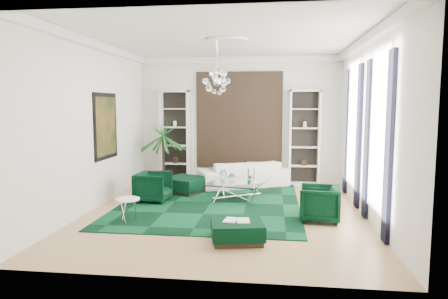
# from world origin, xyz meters

# --- Properties ---
(floor) EXTENTS (6.00, 7.00, 0.02)m
(floor) POSITION_xyz_m (0.00, 0.00, -0.01)
(floor) COLOR tan
(floor) RESTS_ON ground
(ceiling) EXTENTS (6.00, 7.00, 0.02)m
(ceiling) POSITION_xyz_m (0.00, 0.00, 3.81)
(ceiling) COLOR white
(ceiling) RESTS_ON ground
(wall_back) EXTENTS (6.00, 0.02, 3.80)m
(wall_back) POSITION_xyz_m (0.00, 3.51, 1.90)
(wall_back) COLOR silver
(wall_back) RESTS_ON ground
(wall_front) EXTENTS (6.00, 0.02, 3.80)m
(wall_front) POSITION_xyz_m (0.00, -3.51, 1.90)
(wall_front) COLOR silver
(wall_front) RESTS_ON ground
(wall_left) EXTENTS (0.02, 7.00, 3.80)m
(wall_left) POSITION_xyz_m (-3.01, 0.00, 1.90)
(wall_left) COLOR silver
(wall_left) RESTS_ON ground
(wall_right) EXTENTS (0.02, 7.00, 3.80)m
(wall_right) POSITION_xyz_m (3.01, 0.00, 1.90)
(wall_right) COLOR silver
(wall_right) RESTS_ON ground
(crown_molding) EXTENTS (6.00, 7.00, 0.18)m
(crown_molding) POSITION_xyz_m (0.00, 0.00, 3.70)
(crown_molding) COLOR white
(crown_molding) RESTS_ON ceiling
(ceiling_medallion) EXTENTS (0.90, 0.90, 0.05)m
(ceiling_medallion) POSITION_xyz_m (0.00, 0.30, 3.77)
(ceiling_medallion) COLOR white
(ceiling_medallion) RESTS_ON ceiling
(tapestry) EXTENTS (2.50, 0.06, 2.80)m
(tapestry) POSITION_xyz_m (0.00, 3.46, 1.90)
(tapestry) COLOR black
(tapestry) RESTS_ON wall_back
(shelving_left) EXTENTS (0.90, 0.38, 2.80)m
(shelving_left) POSITION_xyz_m (-1.95, 3.31, 1.40)
(shelving_left) COLOR white
(shelving_left) RESTS_ON floor
(shelving_right) EXTENTS (0.90, 0.38, 2.80)m
(shelving_right) POSITION_xyz_m (1.95, 3.31, 1.40)
(shelving_right) COLOR white
(shelving_right) RESTS_ON floor
(painting) EXTENTS (0.04, 1.30, 1.60)m
(painting) POSITION_xyz_m (-2.97, 0.60, 1.85)
(painting) COLOR black
(painting) RESTS_ON wall_left
(window_near) EXTENTS (0.03, 1.10, 2.90)m
(window_near) POSITION_xyz_m (2.99, -0.90, 1.90)
(window_near) COLOR white
(window_near) RESTS_ON wall_right
(curtain_near_a) EXTENTS (0.07, 0.30, 3.25)m
(curtain_near_a) POSITION_xyz_m (2.96, -1.68, 1.65)
(curtain_near_a) COLOR black
(curtain_near_a) RESTS_ON floor
(curtain_near_b) EXTENTS (0.07, 0.30, 3.25)m
(curtain_near_b) POSITION_xyz_m (2.96, -0.12, 1.65)
(curtain_near_b) COLOR black
(curtain_near_b) RESTS_ON floor
(window_far) EXTENTS (0.03, 1.10, 2.90)m
(window_far) POSITION_xyz_m (2.99, 1.50, 1.90)
(window_far) COLOR white
(window_far) RESTS_ON wall_right
(curtain_far_a) EXTENTS (0.07, 0.30, 3.25)m
(curtain_far_a) POSITION_xyz_m (2.96, 0.72, 1.65)
(curtain_far_a) COLOR black
(curtain_far_a) RESTS_ON floor
(curtain_far_b) EXTENTS (0.07, 0.30, 3.25)m
(curtain_far_b) POSITION_xyz_m (2.96, 2.28, 1.65)
(curtain_far_b) COLOR black
(curtain_far_b) RESTS_ON floor
(rug) EXTENTS (4.20, 5.00, 0.02)m
(rug) POSITION_xyz_m (-0.45, 0.73, 0.01)
(rug) COLOR black
(rug) RESTS_ON floor
(sofa) EXTENTS (2.73, 1.96, 0.74)m
(sofa) POSITION_xyz_m (0.19, 2.81, 0.37)
(sofa) COLOR white
(sofa) RESTS_ON floor
(armchair_left) EXTENTS (0.83, 0.81, 0.73)m
(armchair_left) POSITION_xyz_m (-1.87, 0.71, 0.36)
(armchair_left) COLOR black
(armchair_left) RESTS_ON floor
(armchair_right) EXTENTS (0.89, 0.87, 0.73)m
(armchair_right) POSITION_xyz_m (1.99, -0.47, 0.36)
(armchair_right) COLOR black
(armchair_right) RESTS_ON floor
(coffee_table) EXTENTS (1.56, 1.56, 0.45)m
(coffee_table) POSITION_xyz_m (0.15, 1.19, 0.22)
(coffee_table) COLOR white
(coffee_table) RESTS_ON floor
(ottoman_side) EXTENTS (1.24, 1.24, 0.42)m
(ottoman_side) POSITION_xyz_m (-1.30, 1.78, 0.21)
(ottoman_side) COLOR black
(ottoman_side) RESTS_ON floor
(ottoman_front) EXTENTS (1.04, 1.04, 0.35)m
(ottoman_front) POSITION_xyz_m (0.42, -1.85, 0.18)
(ottoman_front) COLOR black
(ottoman_front) RESTS_ON floor
(book) EXTENTS (0.45, 0.30, 0.03)m
(book) POSITION_xyz_m (0.42, -1.85, 0.37)
(book) COLOR white
(book) RESTS_ON ottoman_front
(side_table) EXTENTS (0.60, 0.60, 0.47)m
(side_table) POSITION_xyz_m (-1.86, -1.03, 0.24)
(side_table) COLOR white
(side_table) RESTS_ON floor
(palm) EXTENTS (1.79, 1.79, 2.39)m
(palm) POSITION_xyz_m (-2.17, 2.76, 1.20)
(palm) COLOR #19591E
(palm) RESTS_ON floor
(chandelier) EXTENTS (0.89, 0.89, 0.65)m
(chandelier) POSITION_xyz_m (-0.19, 0.05, 2.85)
(chandelier) COLOR white
(chandelier) RESTS_ON ceiling
(table_plant) EXTENTS (0.16, 0.14, 0.23)m
(table_plant) POSITION_xyz_m (0.48, 0.92, 0.56)
(table_plant) COLOR #19591E
(table_plant) RESTS_ON coffee_table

